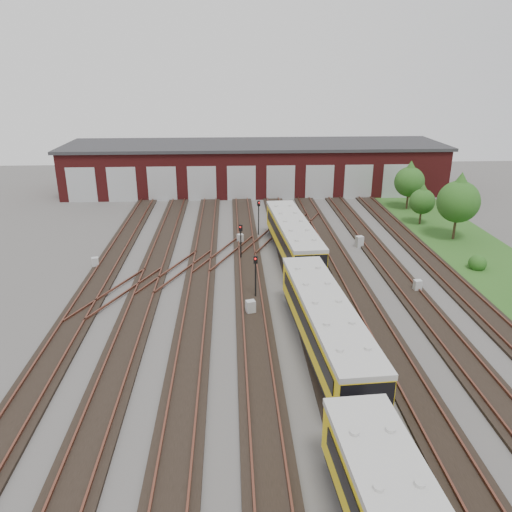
{
  "coord_description": "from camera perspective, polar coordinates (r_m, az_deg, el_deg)",
  "views": [
    {
      "loc": [
        -3.41,
        -28.47,
        16.02
      ],
      "look_at": [
        -1.49,
        8.38,
        2.0
      ],
      "focal_mm": 35.0,
      "sensor_mm": 36.0,
      "label": 1
    }
  ],
  "objects": [
    {
      "name": "maintenance_shed",
      "position": [
        69.71,
        -0.15,
        10.21
      ],
      "size": [
        51.0,
        12.5,
        6.35
      ],
      "color": "#571516",
      "rests_on": "ground"
    },
    {
      "name": "bush_2",
      "position": [
        69.66,
        17.6,
        7.07
      ],
      "size": [
        1.25,
        1.25,
        1.25
      ],
      "primitive_type": "sphere",
      "color": "#1E4C15",
      "rests_on": "ground"
    },
    {
      "name": "tree_0",
      "position": [
        62.15,
        17.16,
        8.49
      ],
      "size": [
        3.51,
        3.51,
        5.82
      ],
      "color": "#362718",
      "rests_on": "ground"
    },
    {
      "name": "bush_1",
      "position": [
        45.92,
        24.02,
        -0.51
      ],
      "size": [
        1.49,
        1.49,
        1.49
      ],
      "primitive_type": "sphere",
      "color": "#1E4C15",
      "rests_on": "ground"
    },
    {
      "name": "relay_cabinet_1",
      "position": [
        48.29,
        -1.81,
        1.99
      ],
      "size": [
        0.68,
        0.63,
        0.92
      ],
      "primitive_type": "cube",
      "rotation": [
        0.0,
        0.0,
        0.37
      ],
      "color": "#ACB0B2",
      "rests_on": "ground"
    },
    {
      "name": "metro_train",
      "position": [
        29.65,
        7.97,
        -7.88
      ],
      "size": [
        3.6,
        46.9,
        3.05
      ],
      "rotation": [
        0.0,
        0.0,
        0.06
      ],
      "color": "black",
      "rests_on": "ground"
    },
    {
      "name": "signal_mast_1",
      "position": [
        50.39,
        2.93,
        4.38
      ],
      "size": [
        0.25,
        0.24,
        2.81
      ],
      "rotation": [
        0.0,
        0.0,
        0.28
      ],
      "color": "black",
      "rests_on": "ground"
    },
    {
      "name": "relay_cabinet_0",
      "position": [
        44.48,
        -17.89,
        -0.73
      ],
      "size": [
        0.66,
        0.6,
        0.92
      ],
      "primitive_type": "cube",
      "rotation": [
        0.0,
        0.0,
        0.28
      ],
      "color": "#ACB0B2",
      "rests_on": "ground"
    },
    {
      "name": "tree_1",
      "position": [
        56.45,
        18.5,
        6.25
      ],
      "size": [
        2.69,
        2.69,
        4.46
      ],
      "color": "#362718",
      "rests_on": "ground"
    },
    {
      "name": "ground",
      "position": [
        32.85,
        3.39,
        -8.43
      ],
      "size": [
        120.0,
        120.0,
        0.0
      ],
      "primitive_type": "plane",
      "color": "#4A4744",
      "rests_on": "ground"
    },
    {
      "name": "signal_mast_0",
      "position": [
        43.67,
        -1.75,
        2.16
      ],
      "size": [
        0.32,
        0.31,
        3.2
      ],
      "rotation": [
        0.0,
        0.0,
        -0.38
      ],
      "color": "black",
      "rests_on": "ground"
    },
    {
      "name": "signal_mast_3",
      "position": [
        36.11,
        -0.05,
        -1.78
      ],
      "size": [
        0.3,
        0.28,
        3.34
      ],
      "rotation": [
        0.0,
        0.0,
        -0.14
      ],
      "color": "black",
      "rests_on": "ground"
    },
    {
      "name": "tree_2",
      "position": [
        52.16,
        22.19,
        6.29
      ],
      "size": [
        4.05,
        4.05,
        6.72
      ],
      "color": "#362718",
      "rests_on": "ground"
    },
    {
      "name": "relay_cabinet_2",
      "position": [
        34.52,
        -0.62,
        -5.9
      ],
      "size": [
        0.73,
        0.66,
        1.02
      ],
      "primitive_type": "cube",
      "rotation": [
        0.0,
        0.0,
        0.29
      ],
      "color": "#ACB0B2",
      "rests_on": "ground"
    },
    {
      "name": "relay_cabinet_3",
      "position": [
        48.13,
        11.73,
        1.6
      ],
      "size": [
        0.79,
        0.72,
        1.09
      ],
      "primitive_type": "cube",
      "rotation": [
        0.0,
        0.0,
        0.31
      ],
      "color": "#ACB0B2",
      "rests_on": "ground"
    },
    {
      "name": "relay_cabinet_4",
      "position": [
        39.82,
        17.97,
        -3.27
      ],
      "size": [
        0.61,
        0.53,
        0.94
      ],
      "primitive_type": "cube",
      "rotation": [
        0.0,
        0.0,
        0.11
      ],
      "color": "#ACB0B2",
      "rests_on": "ground"
    },
    {
      "name": "grass_verge",
      "position": [
        47.31,
        25.51,
        -1.08
      ],
      "size": [
        8.0,
        55.0,
        0.05
      ],
      "primitive_type": "cube",
      "color": "#27531B",
      "rests_on": "ground"
    },
    {
      "name": "track_network",
      "position": [
        33.29,
        2.99,
        -7.79
      ],
      "size": [
        30.4,
        70.0,
        0.33
      ],
      "color": "black",
      "rests_on": "ground"
    },
    {
      "name": "signal_mast_2",
      "position": [
        50.2,
        0.3,
        4.88
      ],
      "size": [
        0.3,
        0.29,
        3.54
      ],
      "rotation": [
        0.0,
        0.0,
        0.39
      ],
      "color": "black",
      "rests_on": "ground"
    }
  ]
}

